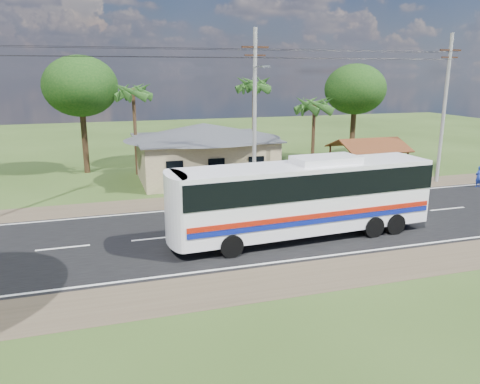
# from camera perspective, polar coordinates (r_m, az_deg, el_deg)

# --- Properties ---
(ground) EXTENTS (120.00, 120.00, 0.00)m
(ground) POSITION_cam_1_polar(r_m,az_deg,el_deg) (25.30, 0.01, -4.68)
(ground) COLOR #2B4117
(ground) RESTS_ON ground
(road) EXTENTS (120.00, 16.00, 0.03)m
(road) POSITION_cam_1_polar(r_m,az_deg,el_deg) (25.30, 0.01, -4.66)
(road) COLOR black
(road) RESTS_ON ground
(house) EXTENTS (12.40, 10.00, 5.00)m
(house) POSITION_cam_1_polar(r_m,az_deg,el_deg) (37.16, -4.44, 5.68)
(house) COLOR tan
(house) RESTS_ON ground
(waiting_shed) EXTENTS (5.20, 4.48, 3.35)m
(waiting_shed) POSITION_cam_1_polar(r_m,az_deg,el_deg) (37.61, 15.38, 5.45)
(waiting_shed) COLOR #382114
(waiting_shed) RESTS_ON ground
(concrete_barrier) EXTENTS (7.00, 0.30, 0.90)m
(concrete_barrier) POSITION_cam_1_polar(r_m,az_deg,el_deg) (35.11, 16.25, 0.97)
(concrete_barrier) COLOR #9E9E99
(concrete_barrier) RESTS_ON ground
(utility_poles) EXTENTS (32.80, 2.22, 11.00)m
(utility_poles) POSITION_cam_1_polar(r_m,az_deg,el_deg) (30.99, 1.22, 9.79)
(utility_poles) COLOR #9E9E99
(utility_poles) RESTS_ON ground
(palm_near) EXTENTS (2.80, 2.80, 6.70)m
(palm_near) POSITION_cam_1_polar(r_m,az_deg,el_deg) (37.75, 9.06, 10.37)
(palm_near) COLOR #47301E
(palm_near) RESTS_ON ground
(palm_mid) EXTENTS (2.80, 2.80, 8.20)m
(palm_mid) POSITION_cam_1_polar(r_m,az_deg,el_deg) (40.51, 1.71, 12.87)
(palm_mid) COLOR #47301E
(palm_mid) RESTS_ON ground
(palm_far) EXTENTS (2.80, 2.80, 7.70)m
(palm_far) POSITION_cam_1_polar(r_m,az_deg,el_deg) (38.99, -12.91, 11.74)
(palm_far) COLOR #47301E
(palm_far) RESTS_ON ground
(tree_behind_house) EXTENTS (6.00, 6.00, 9.61)m
(tree_behind_house) POSITION_cam_1_polar(r_m,az_deg,el_deg) (40.86, -18.89, 12.07)
(tree_behind_house) COLOR #47301E
(tree_behind_house) RESTS_ON ground
(tree_behind_shed) EXTENTS (5.60, 5.60, 9.02)m
(tree_behind_shed) POSITION_cam_1_polar(r_m,az_deg,el_deg) (45.18, 13.86, 12.03)
(tree_behind_shed) COLOR #47301E
(tree_behind_shed) RESTS_ON ground
(coach_bus) EXTENTS (13.52, 3.60, 4.16)m
(coach_bus) POSITION_cam_1_polar(r_m,az_deg,el_deg) (23.87, 7.98, -0.04)
(coach_bus) COLOR white
(coach_bus) RESTS_ON ground
(motorcycle) EXTENTS (1.78, 0.66, 0.93)m
(motorcycle) POSITION_cam_1_polar(r_m,az_deg,el_deg) (31.03, 3.01, -0.17)
(motorcycle) COLOR black
(motorcycle) RESTS_ON ground
(person) EXTENTS (0.64, 0.48, 1.60)m
(person) POSITION_cam_1_polar(r_m,az_deg,el_deg) (38.62, 27.07, 1.68)
(person) COLOR #1B3197
(person) RESTS_ON ground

